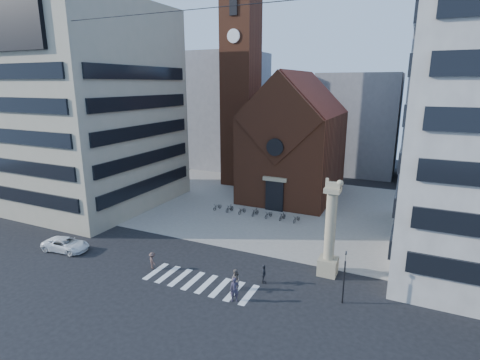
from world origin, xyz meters
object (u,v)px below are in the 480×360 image
Objects in this scene: pedestrian_0 at (235,290)px; scooter_0 at (217,207)px; lion_column at (330,238)px; traffic_light at (344,276)px; pedestrian_2 at (264,274)px; white_car at (66,244)px; pedestrian_1 at (235,280)px.

pedestrian_0 is 1.22× the size of scooter_0.
lion_column is 2.02× the size of traffic_light.
traffic_light reaches higher than pedestrian_2.
white_car is at bearing -102.22° from scooter_0.
traffic_light is at bearing -91.63° from white_car.
pedestrian_2 is at bearing 92.67° from pedestrian_1.
pedestrian_1 is at bearing -167.87° from traffic_light.
scooter_0 is (-11.32, 18.22, -0.50)m from pedestrian_0.
scooter_0 is at bearing 165.87° from pedestrian_1.
pedestrian_1 is at bearing -94.88° from white_car.
pedestrian_2 is (1.67, 1.95, -0.06)m from pedestrian_1.
traffic_light is 24.21m from scooter_0.
lion_column is 8.86m from pedestrian_1.
pedestrian_2 reaches higher than white_car.
pedestrian_0 is (-7.59, -3.22, -1.32)m from traffic_light.
pedestrian_0 is (-5.60, -7.22, -2.49)m from lion_column.
pedestrian_2 is at bearing 43.95° from pedestrian_0.
white_car is 2.44× the size of pedestrian_0.
pedestrian_0 reaches higher than pedestrian_2.
pedestrian_0 is at bearing -127.79° from lion_column.
pedestrian_1 is at bearing 120.24° from pedestrian_2.
lion_column reaches higher than scooter_0.
pedestrian_1 is at bearing 84.24° from pedestrian_0.
pedestrian_0 is at bearing -45.92° from scooter_0.
pedestrian_1 is (-6.22, -5.77, -2.57)m from lion_column.
traffic_light is at bearing -26.19° from scooter_0.
lion_column is 9.47m from pedestrian_0.
lion_column is 4.62m from traffic_light.
pedestrian_0 reaches higher than scooter_0.
lion_column is at bearing 116.46° from traffic_light.
traffic_light is at bearing -110.69° from pedestrian_2.
traffic_light is 6.70m from pedestrian_2.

